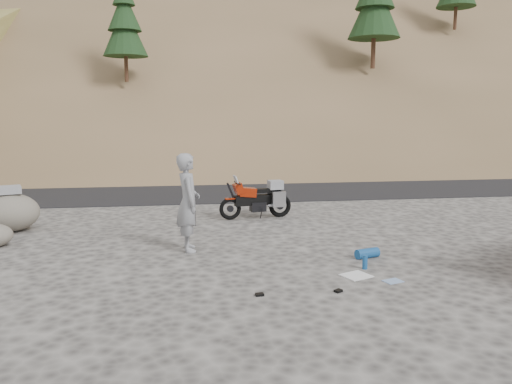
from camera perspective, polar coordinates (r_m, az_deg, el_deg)
ground at (r=10.13m, az=0.89°, el=-6.77°), size 140.00×140.00×0.00m
road at (r=18.89m, az=-3.51°, el=0.51°), size 120.00×7.00×0.05m
hillside at (r=51.21m, az=-6.92°, el=18.14°), size 120.00×73.00×46.72m
motorcycle at (r=13.22m, az=0.35°, el=-0.83°), size 1.98×0.75×1.18m
man at (r=10.29m, az=-7.65°, el=-6.60°), size 0.55×0.77×1.97m
boulder at (r=13.08m, az=-26.44°, el=-2.02°), size 1.55×1.38×1.08m
gear_white_cloth at (r=8.79m, az=11.38°, el=-9.35°), size 0.57×0.55×0.02m
gear_blue_mat at (r=9.86m, az=12.60°, el=-6.85°), size 0.51×0.31×0.19m
gear_bottle at (r=9.17m, az=12.35°, el=-7.83°), size 0.12×0.12×0.25m
gear_glove_a at (r=7.74m, az=0.41°, el=-11.63°), size 0.14×0.10×0.04m
gear_glove_b at (r=7.99m, az=9.38°, el=-11.08°), size 0.14×0.13×0.04m
gear_blue_cloth at (r=8.66m, az=15.37°, el=-9.79°), size 0.36×0.30×0.01m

